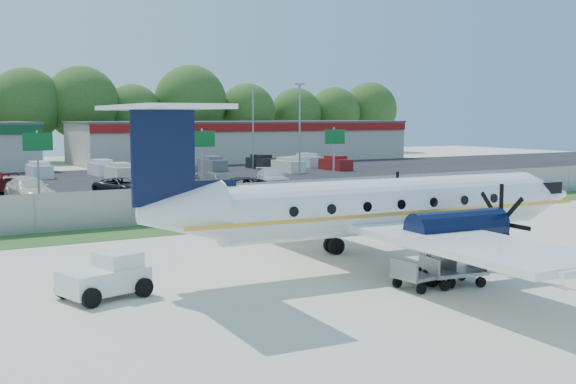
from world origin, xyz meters
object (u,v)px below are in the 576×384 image
aircraft (379,206)px  baggage_cart_near (424,273)px  pushback_tug (107,276)px  baggage_cart_far (454,271)px

aircraft → baggage_cart_near: size_ratio=9.28×
pushback_tug → baggage_cart_far: bearing=-22.4°
pushback_tug → baggage_cart_near: pushback_tug is taller
pushback_tug → aircraft: bearing=-4.2°
baggage_cart_near → baggage_cart_far: (1.11, -0.25, 0.00)m
aircraft → baggage_cart_far: bearing=-83.7°
pushback_tug → baggage_cart_near: (9.74, -4.23, -0.18)m
pushback_tug → baggage_cart_near: size_ratio=1.37×
aircraft → baggage_cart_far: (0.41, -3.71, -1.90)m
baggage_cart_near → pushback_tug: bearing=156.5°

